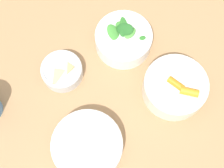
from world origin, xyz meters
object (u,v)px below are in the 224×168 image
at_px(bowl_carrots, 175,87).
at_px(bowl_beans_hotdog, 87,146).
at_px(bowl_cookies, 62,71).
at_px(bowl_greens, 124,38).

relative_size(bowl_carrots, bowl_beans_hotdog, 0.95).
height_order(bowl_carrots, bowl_cookies, bowl_carrots).
bearing_deg(bowl_beans_hotdog, bowl_greens, -139.59).
relative_size(bowl_beans_hotdog, bowl_cookies, 1.58).
distance_m(bowl_carrots, bowl_cookies, 0.32).
relative_size(bowl_carrots, bowl_cookies, 1.49).
relative_size(bowl_greens, bowl_cookies, 1.42).
relative_size(bowl_carrots, bowl_greens, 1.05).
height_order(bowl_beans_hotdog, bowl_cookies, bowl_beans_hotdog).
xyz_separation_m(bowl_carrots, bowl_greens, (0.04, -0.20, -0.00)).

